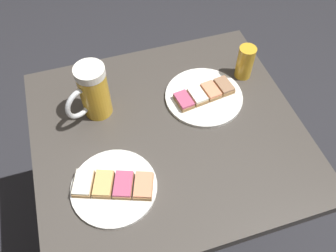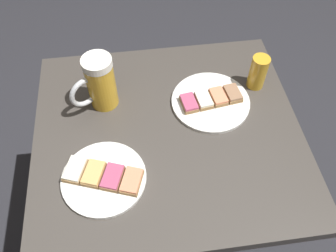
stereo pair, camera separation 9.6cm
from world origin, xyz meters
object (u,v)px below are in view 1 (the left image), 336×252
object	(u,v)px
plate_near	(114,186)
beer_mug	(93,92)
plate_far	(204,96)
beer_glass_small	(245,62)

from	to	relation	value
plate_near	beer_mug	xyz separation A→B (m)	(-0.26, 0.01, 0.07)
plate_far	beer_glass_small	xyz separation A→B (m)	(-0.05, 0.15, 0.05)
plate_far	beer_mug	distance (m)	0.33
beer_glass_small	beer_mug	bearing A→B (deg)	-88.72
plate_near	plate_far	distance (m)	0.38
plate_near	plate_far	xyz separation A→B (m)	(-0.21, 0.32, -0.00)
beer_mug	plate_far	bearing A→B (deg)	82.30
plate_far	beer_glass_small	bearing A→B (deg)	109.40
beer_glass_small	plate_far	bearing A→B (deg)	-70.60
beer_mug	beer_glass_small	world-z (taller)	beer_mug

